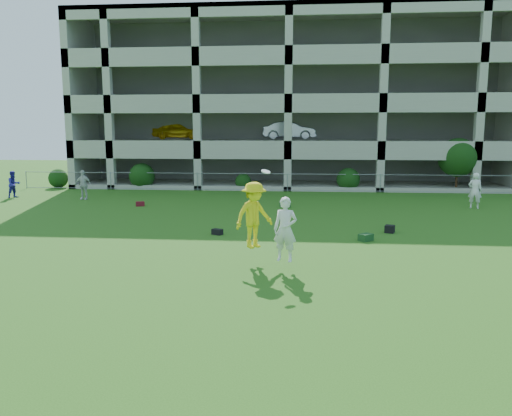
# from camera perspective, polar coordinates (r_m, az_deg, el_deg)

# --- Properties ---
(ground) EXTENTS (100.00, 100.00, 0.00)m
(ground) POSITION_cam_1_polar(r_m,az_deg,el_deg) (14.29, 1.38, -7.47)
(ground) COLOR #235114
(ground) RESTS_ON ground
(bystander_a) EXTENTS (0.91, 0.98, 1.60)m
(bystander_a) POSITION_cam_1_polar(r_m,az_deg,el_deg) (33.04, -25.94, 2.44)
(bystander_a) COLOR #282096
(bystander_a) RESTS_ON ground
(bystander_b) EXTENTS (1.01, 0.43, 1.71)m
(bystander_b) POSITION_cam_1_polar(r_m,az_deg,el_deg) (30.72, -19.15, 2.52)
(bystander_b) COLOR silver
(bystander_b) RESTS_ON ground
(bystander_e) EXTENTS (0.80, 0.67, 1.85)m
(bystander_e) POSITION_cam_1_polar(r_m,az_deg,el_deg) (28.06, 23.75, 1.84)
(bystander_e) COLOR white
(bystander_e) RESTS_ON ground
(bag_black_b) EXTENTS (0.47, 0.40, 0.22)m
(bag_black_b) POSITION_cam_1_polar(r_m,az_deg,el_deg) (19.43, -4.45, -2.73)
(bag_black_b) COLOR black
(bag_black_b) RESTS_ON ground
(bag_green_c) EXTENTS (0.60, 0.60, 0.26)m
(bag_green_c) POSITION_cam_1_polar(r_m,az_deg,el_deg) (18.75, 12.44, -3.29)
(bag_green_c) COLOR #173914
(bag_green_c) RESTS_ON ground
(crate_d) EXTENTS (0.45, 0.45, 0.30)m
(crate_d) POSITION_cam_1_polar(r_m,az_deg,el_deg) (20.42, 15.03, -2.33)
(crate_d) COLOR black
(crate_d) RESTS_ON ground
(bag_red_f) EXTENTS (0.52, 0.42, 0.24)m
(bag_red_f) POSITION_cam_1_polar(r_m,az_deg,el_deg) (27.25, -13.10, 0.46)
(bag_red_f) COLOR #510D13
(bag_red_f) RESTS_ON ground
(bag_green_g) EXTENTS (0.57, 0.55, 0.25)m
(bag_green_g) POSITION_cam_1_polar(r_m,az_deg,el_deg) (26.18, 3.34, 0.35)
(bag_green_g) COLOR #143922
(bag_green_g) RESTS_ON ground
(frisbee_contest) EXTENTS (2.08, 1.72, 2.61)m
(frisbee_contest) POSITION_cam_1_polar(r_m,az_deg,el_deg) (14.82, 0.54, -1.16)
(frisbee_contest) COLOR yellow
(frisbee_contest) RESTS_ON ground
(parking_garage) EXTENTS (30.00, 14.00, 12.00)m
(parking_garage) POSITION_cam_1_polar(r_m,az_deg,el_deg) (41.43, 4.02, 11.69)
(parking_garage) COLOR #9E998C
(parking_garage) RESTS_ON ground
(fence) EXTENTS (36.06, 0.06, 1.20)m
(fence) POSITION_cam_1_polar(r_m,az_deg,el_deg) (32.86, 3.61, 2.97)
(fence) COLOR gray
(fence) RESTS_ON ground
(shrub_row) EXTENTS (34.38, 2.52, 3.50)m
(shrub_row) POSITION_cam_1_polar(r_m,az_deg,el_deg) (33.67, 11.52, 4.48)
(shrub_row) COLOR #163D11
(shrub_row) RESTS_ON ground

